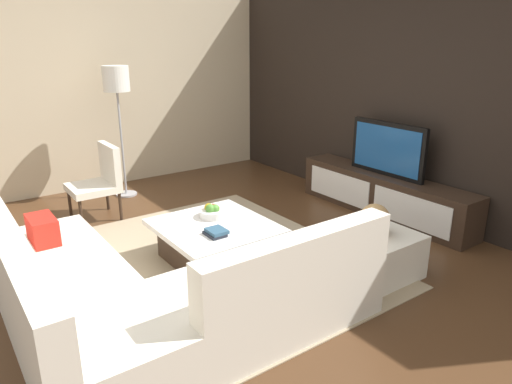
{
  "coord_description": "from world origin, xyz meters",
  "views": [
    {
      "loc": [
        3.42,
        -1.96,
        2.04
      ],
      "look_at": [
        -0.14,
        0.61,
        0.59
      ],
      "focal_mm": 32.76,
      "sensor_mm": 36.0,
      "label": 1
    }
  ],
  "objects_px": {
    "ottoman": "(372,253)",
    "fruit_bowl": "(213,212)",
    "television": "(387,149)",
    "accent_chair_near": "(100,178)",
    "floor_lamp": "(117,87)",
    "decorative_ball": "(375,219)",
    "book_stack": "(216,232)",
    "media_console": "(383,195)",
    "sectional_couch": "(147,293)",
    "coffee_table": "(215,242)"
  },
  "relations": [
    {
      "from": "ottoman",
      "to": "fruit_bowl",
      "type": "distance_m",
      "value": 1.54
    },
    {
      "from": "television",
      "to": "accent_chair_near",
      "type": "bearing_deg",
      "value": -124.37
    },
    {
      "from": "floor_lamp",
      "to": "ottoman",
      "type": "bearing_deg",
      "value": 15.64
    },
    {
      "from": "accent_chair_near",
      "to": "ottoman",
      "type": "relative_size",
      "value": 1.24
    },
    {
      "from": "fruit_bowl",
      "to": "ottoman",
      "type": "bearing_deg",
      "value": 37.12
    },
    {
      "from": "decorative_ball",
      "to": "book_stack",
      "type": "bearing_deg",
      "value": -125.6
    },
    {
      "from": "media_console",
      "to": "floor_lamp",
      "type": "relative_size",
      "value": 1.37
    },
    {
      "from": "decorative_ball",
      "to": "fruit_bowl",
      "type": "bearing_deg",
      "value": -142.88
    },
    {
      "from": "media_console",
      "to": "book_stack",
      "type": "bearing_deg",
      "value": -87.12
    },
    {
      "from": "media_console",
      "to": "decorative_ball",
      "type": "bearing_deg",
      "value": -53.86
    },
    {
      "from": "sectional_couch",
      "to": "decorative_ball",
      "type": "bearing_deg",
      "value": 78.31
    },
    {
      "from": "accent_chair_near",
      "to": "television",
      "type": "bearing_deg",
      "value": 64.12
    },
    {
      "from": "coffee_table",
      "to": "decorative_ball",
      "type": "bearing_deg",
      "value": 44.5
    },
    {
      "from": "accent_chair_near",
      "to": "floor_lamp",
      "type": "relative_size",
      "value": 0.51
    },
    {
      "from": "television",
      "to": "ottoman",
      "type": "bearing_deg",
      "value": -53.87
    },
    {
      "from": "coffee_table",
      "to": "television",
      "type": "bearing_deg",
      "value": 87.51
    },
    {
      "from": "media_console",
      "to": "floor_lamp",
      "type": "distance_m",
      "value": 3.6
    },
    {
      "from": "book_stack",
      "to": "decorative_ball",
      "type": "bearing_deg",
      "value": 54.4
    },
    {
      "from": "decorative_ball",
      "to": "book_stack",
      "type": "relative_size",
      "value": 1.34
    },
    {
      "from": "sectional_couch",
      "to": "floor_lamp",
      "type": "xyz_separation_m",
      "value": [
        -3.06,
        1.0,
        1.17
      ]
    },
    {
      "from": "coffee_table",
      "to": "book_stack",
      "type": "relative_size",
      "value": 5.32
    },
    {
      "from": "media_console",
      "to": "ottoman",
      "type": "bearing_deg",
      "value": -53.86
    },
    {
      "from": "decorative_ball",
      "to": "media_console",
      "type": "bearing_deg",
      "value": 126.14
    },
    {
      "from": "floor_lamp",
      "to": "ottoman",
      "type": "distance_m",
      "value": 3.81
    },
    {
      "from": "media_console",
      "to": "coffee_table",
      "type": "height_order",
      "value": "media_console"
    },
    {
      "from": "sectional_couch",
      "to": "floor_lamp",
      "type": "distance_m",
      "value": 3.42
    },
    {
      "from": "sectional_couch",
      "to": "fruit_bowl",
      "type": "relative_size",
      "value": 8.68
    },
    {
      "from": "sectional_couch",
      "to": "coffee_table",
      "type": "relative_size",
      "value": 2.29
    },
    {
      "from": "fruit_bowl",
      "to": "book_stack",
      "type": "xyz_separation_m",
      "value": [
        0.4,
        -0.21,
        -0.03
      ]
    },
    {
      "from": "book_stack",
      "to": "ottoman",
      "type": "bearing_deg",
      "value": 54.4
    },
    {
      "from": "ottoman",
      "to": "television",
      "type": "bearing_deg",
      "value": 126.13
    },
    {
      "from": "sectional_couch",
      "to": "fruit_bowl",
      "type": "bearing_deg",
      "value": 127.7
    },
    {
      "from": "media_console",
      "to": "accent_chair_near",
      "type": "relative_size",
      "value": 2.69
    },
    {
      "from": "coffee_table",
      "to": "accent_chair_near",
      "type": "bearing_deg",
      "value": -165.26
    },
    {
      "from": "media_console",
      "to": "accent_chair_near",
      "type": "bearing_deg",
      "value": -124.38
    },
    {
      "from": "television",
      "to": "coffee_table",
      "type": "relative_size",
      "value": 0.97
    },
    {
      "from": "ottoman",
      "to": "book_stack",
      "type": "bearing_deg",
      "value": -125.6
    },
    {
      "from": "floor_lamp",
      "to": "sectional_couch",
      "type": "bearing_deg",
      "value": -18.06
    },
    {
      "from": "coffee_table",
      "to": "accent_chair_near",
      "type": "distance_m",
      "value": 1.88
    },
    {
      "from": "floor_lamp",
      "to": "decorative_ball",
      "type": "bearing_deg",
      "value": 15.64
    },
    {
      "from": "sectional_couch",
      "to": "ottoman",
      "type": "bearing_deg",
      "value": 78.31
    },
    {
      "from": "sectional_couch",
      "to": "book_stack",
      "type": "height_order",
      "value": "sectional_couch"
    },
    {
      "from": "coffee_table",
      "to": "accent_chair_near",
      "type": "height_order",
      "value": "accent_chair_near"
    },
    {
      "from": "sectional_couch",
      "to": "accent_chair_near",
      "type": "height_order",
      "value": "accent_chair_near"
    },
    {
      "from": "decorative_ball",
      "to": "sectional_couch",
      "type": "bearing_deg",
      "value": -101.69
    },
    {
      "from": "sectional_couch",
      "to": "floor_lamp",
      "type": "height_order",
      "value": "floor_lamp"
    },
    {
      "from": "media_console",
      "to": "coffee_table",
      "type": "bearing_deg",
      "value": -92.49
    },
    {
      "from": "media_console",
      "to": "book_stack",
      "type": "relative_size",
      "value": 11.73
    },
    {
      "from": "coffee_table",
      "to": "decorative_ball",
      "type": "xyz_separation_m",
      "value": [
        1.03,
        1.02,
        0.33
      ]
    },
    {
      "from": "coffee_table",
      "to": "media_console",
      "type": "bearing_deg",
      "value": 87.51
    }
  ]
}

